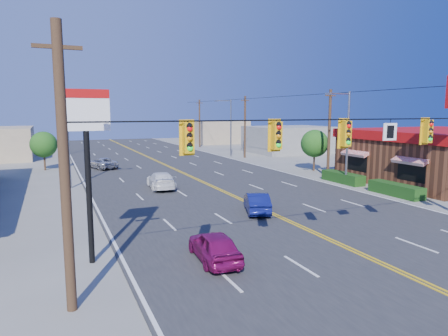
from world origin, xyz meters
name	(u,v)px	position (x,y,z in m)	size (l,w,h in m)	color
ground	(362,256)	(0.00, 0.00, 0.00)	(160.00, 160.00, 0.00)	gray
road	(203,182)	(0.00, 20.00, 0.03)	(20.00, 120.00, 0.06)	#2D2D30
signal_span	(366,146)	(-0.12, 0.00, 4.89)	(24.32, 0.34, 9.00)	#47301E
kfc	(440,155)	(19.90, 12.00, 2.38)	(16.30, 12.40, 4.70)	brown
pizza_hut_sign	(86,140)	(-11.00, 4.00, 5.18)	(1.90, 0.30, 6.85)	black
streetlight_se	(346,133)	(10.79, 14.00, 4.51)	(2.55, 0.25, 8.00)	gray
streetlight_ne	(230,125)	(10.79, 38.00, 4.51)	(2.55, 0.25, 8.00)	gray
streetlight_sw	(70,134)	(-10.79, 22.00, 4.51)	(2.55, 0.25, 8.00)	gray
streetlight_nw	(61,124)	(-10.79, 48.00, 4.51)	(2.55, 0.25, 8.00)	gray
utility_pole_near	(329,134)	(12.20, 18.00, 4.20)	(0.28, 0.28, 8.40)	#47301E
utility_pole_mid	(245,127)	(12.20, 36.00, 4.20)	(0.28, 0.28, 8.40)	#47301E
utility_pole_far	(200,124)	(12.20, 54.00, 4.20)	(0.28, 0.28, 8.40)	#47301E
tree_kfc_rear	(315,144)	(13.50, 22.00, 2.93)	(2.94, 2.94, 4.41)	#47301E
tree_west	(44,145)	(-13.00, 34.00, 2.79)	(2.80, 2.80, 4.20)	#47301E
bld_east_mid	(289,139)	(22.00, 40.00, 2.00)	(12.00, 10.00, 4.00)	gray
bld_east_far	(218,132)	(19.00, 62.00, 2.20)	(10.00, 10.00, 4.40)	tan
car_magenta	(214,247)	(-6.24, 2.00, 0.64)	(1.51, 3.75, 1.28)	#820E50
car_blue	(257,203)	(-0.70, 8.51, 0.63)	(1.33, 3.80, 1.25)	navy
car_white	(161,181)	(-4.18, 18.61, 0.68)	(1.89, 4.66, 1.35)	white
car_silver	(102,164)	(-7.19, 32.41, 0.61)	(2.03, 4.41, 1.22)	#B9B8BE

